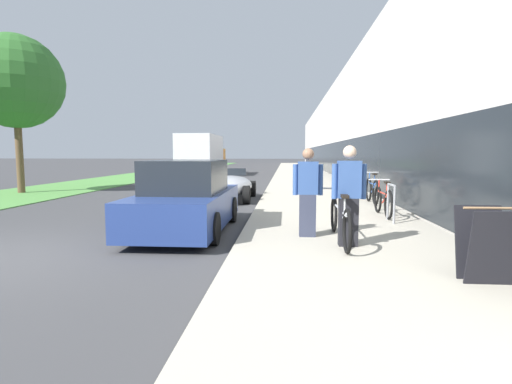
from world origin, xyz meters
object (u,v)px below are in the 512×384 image
tandem_bicycle (340,220)px  cruiser_bike_middle (372,190)px  vintage_roadster_curbside (229,186)px  cruiser_bike_nearest (383,201)px  parked_sedan_curbside (187,200)px  person_rider (349,196)px  sandwich_board_sign (486,244)px  moving_truck (202,155)px  bike_rack_hoop (391,199)px  person_bystander (308,192)px  street_tree_near (15,82)px  cruiser_bike_farthest (354,186)px

tandem_bicycle → cruiser_bike_middle: (1.67, 5.40, 0.02)m
tandem_bicycle → vintage_roadster_curbside: vintage_roadster_curbside is taller
cruiser_bike_nearest → parked_sedan_curbside: bearing=-159.6°
person_rider → parked_sedan_curbside: size_ratio=0.41×
tandem_bicycle → sandwich_board_sign: size_ratio=2.65×
tandem_bicycle → moving_truck: moving_truck is taller
person_rider → bike_rack_hoop: 2.76m
sandwich_board_sign → parked_sedan_curbside: size_ratio=0.22×
tandem_bicycle → person_bystander: person_bystander is taller
person_rider → moving_truck: 24.27m
bike_rack_hoop → cruiser_bike_nearest: 0.84m
street_tree_near → tandem_bicycle: bearing=-36.3°
parked_sedan_curbside → moving_truck: moving_truck is taller
cruiser_bike_farthest → cruiser_bike_nearest: bearing=-90.6°
person_rider → sandwich_board_sign: person_rider is taller
person_rider → bike_rack_hoop: bearing=61.7°
parked_sedan_curbside → cruiser_bike_farthest: bearing=53.8°
street_tree_near → person_rider: bearing=-37.0°
person_bystander → cruiser_bike_farthest: bearing=74.0°
person_bystander → parked_sedan_curbside: 2.64m
person_rider → cruiser_bike_farthest: 7.83m
person_rider → cruiser_bike_nearest: (1.32, 3.24, -0.46)m
cruiser_bike_farthest → person_bystander: bearing=-106.0°
bike_rack_hoop → cruiser_bike_nearest: cruiser_bike_nearest is taller
person_rider → sandwich_board_sign: bearing=-52.9°
tandem_bicycle → cruiser_bike_nearest: bearing=64.3°
parked_sedan_curbside → moving_truck: (-4.25, 21.52, 0.83)m
cruiser_bike_farthest → bike_rack_hoop: bearing=-90.7°
person_rider → person_bystander: bearing=131.7°
bike_rack_hoop → moving_truck: (-8.66, 20.70, 0.86)m
cruiser_bike_farthest → moving_truck: bearing=119.5°
sandwich_board_sign → vintage_roadster_curbside: 10.10m
person_rider → street_tree_near: bearing=143.0°
moving_truck → street_tree_near: size_ratio=1.18×
tandem_bicycle → vintage_roadster_curbside: 7.63m
tandem_bicycle → sandwich_board_sign: (1.43, -2.06, 0.08)m
person_bystander → cruiser_bike_nearest: person_bystander is taller
sandwich_board_sign → vintage_roadster_curbside: vintage_roadster_curbside is taller
tandem_bicycle → parked_sedan_curbside: (-3.01, 1.30, 0.17)m
sandwich_board_sign → cruiser_bike_nearest: bearing=90.2°
parked_sedan_curbside → street_tree_near: 12.07m
bike_rack_hoop → moving_truck: 22.46m
vintage_roadster_curbside → moving_truck: 16.39m
vintage_roadster_curbside → street_tree_near: size_ratio=0.62×
vintage_roadster_curbside → sandwich_board_sign: bearing=-64.3°
cruiser_bike_nearest → sandwich_board_sign: size_ratio=1.97×
street_tree_near → sandwich_board_sign: bearing=-39.0°
cruiser_bike_middle → vintage_roadster_curbside: vintage_roadster_curbside is taller
person_bystander → bike_rack_hoop: size_ratio=1.91×
tandem_bicycle → person_bystander: 0.80m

